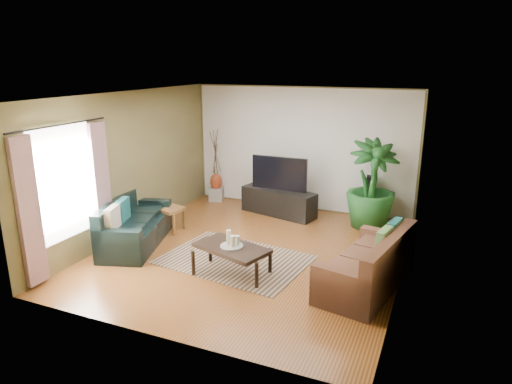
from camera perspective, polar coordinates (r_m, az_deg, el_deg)
The scene contains 28 objects.
floor at distance 8.03m, azimuth -0.56°, elevation -7.58°, with size 5.50×5.50×0.00m, color brown.
ceiling at distance 7.37m, azimuth -0.62°, elevation 12.01°, with size 5.50×5.50×0.00m, color white.
wall_back at distance 10.11m, azimuth 5.69°, elevation 5.35°, with size 5.00×5.00×0.00m, color olive.
wall_front at distance 5.30m, azimuth -12.63°, elevation -5.07°, with size 5.00×5.00×0.00m, color olive.
wall_left at distance 8.86m, azimuth -15.59°, elevation 3.30°, with size 5.50×5.50×0.00m, color olive.
wall_right at distance 7.01m, azimuth 18.49°, elevation -0.29°, with size 5.50×5.50×0.00m, color olive.
backwall_panel at distance 10.10m, azimuth 5.68°, elevation 5.34°, with size 4.90×4.90×0.00m, color white.
window_pane at distance 7.69m, azimuth -22.85°, elevation 1.08°, with size 1.80×1.80×0.00m, color white.
curtain_near at distance 7.24m, azimuth -26.54°, elevation -2.32°, with size 0.08×0.35×2.20m, color gray.
curtain_far at distance 8.24m, azimuth -18.74°, elevation 0.64°, with size 0.08×0.35×2.20m, color gray.
curtain_rod at distance 7.49m, azimuth -23.33°, elevation 7.70°, with size 0.03×0.03×1.90m, color black.
sofa_left at distance 8.50m, azimuth -14.80°, elevation -3.70°, with size 1.88×0.81×0.85m, color black.
sofa_right at distance 6.92m, azimuth 13.64°, elevation -8.29°, with size 1.90×0.85×0.85m, color brown.
area_rug at distance 7.77m, azimuth -2.67°, elevation -8.42°, with size 2.35×1.66×0.01m, color #9F7C5D.
coffee_table at distance 7.19m, azimuth -3.04°, elevation -8.51°, with size 1.15×0.63×0.47m, color black.
candle_tray at distance 7.09m, azimuth -3.07°, elevation -6.73°, with size 0.35×0.35×0.02m, color gray.
candle_tall at distance 7.10m, azimuth -3.41°, elevation -5.66°, with size 0.07×0.07×0.23m, color beige.
candle_mid at distance 7.01m, azimuth -2.93°, elevation -6.17°, with size 0.07×0.07×0.18m, color silver.
candle_short at distance 7.08m, azimuth -2.35°, elevation -6.04°, with size 0.07×0.07×0.15m, color beige.
tv_stand at distance 9.88m, azimuth 2.85°, elevation -1.27°, with size 1.66×0.50×0.55m, color black.
television at distance 9.73m, azimuth 2.94°, elevation 2.34°, with size 1.22×0.07×0.72m, color black.
speaker_left at distance 10.31m, azimuth 1.12°, elevation 0.89°, with size 0.19×0.21×1.03m, color black.
speaker_right at distance 9.73m, azimuth 14.02°, elevation -0.77°, with size 0.17×0.19×0.96m, color black.
potted_plant at distance 9.26m, azimuth 14.24°, elevation 0.94°, with size 0.99×0.99×1.76m, color #194C1D.
plant_pot at distance 9.48m, azimuth 13.93°, elevation -3.46°, with size 0.33×0.33×0.25m, color black.
pedestal at distance 10.92m, azimuth -4.96°, elevation -0.26°, with size 0.31×0.31×0.31m, color gray.
vase at distance 10.84m, azimuth -5.00°, elevation 1.27°, with size 0.29×0.29×0.40m, color maroon.
side_table at distance 9.11m, azimuth -10.59°, elevation -3.34°, with size 0.45×0.45×0.47m, color brown.
Camera 1 is at (2.95, -6.73, 3.24)m, focal length 32.00 mm.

